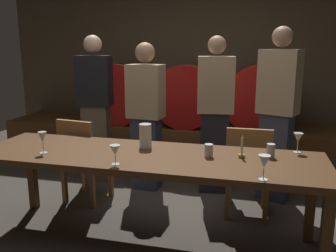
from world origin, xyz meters
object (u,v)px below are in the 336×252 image
(cup_left, at_px, (209,151))
(guest_center_right, at_px, (215,115))
(dining_table, at_px, (146,162))
(wine_glass_far_right, at_px, (298,138))
(wine_glass_left, at_px, (43,138))
(wine_barrel_right, at_px, (258,97))
(wine_glass_center, at_px, (115,151))
(guest_far_right, at_px, (277,114))
(wine_barrel_left, at_px, (125,93))
(chair_right, at_px, (248,168))
(chair_left, at_px, (82,157))
(pitcher, at_px, (145,136))
(candle_center, at_px, (242,151))
(wine_glass_right, at_px, (264,162))
(wine_barrel_center, at_px, (189,95))
(guest_center_left, at_px, (146,116))
(guest_far_left, at_px, (96,108))
(cup_right, at_px, (271,151))

(cup_left, bearing_deg, guest_center_right, 94.54)
(dining_table, height_order, wine_glass_far_right, wine_glass_far_right)
(cup_left, bearing_deg, wine_glass_left, -170.36)
(wine_barrel_right, relative_size, wine_glass_center, 5.87)
(guest_far_right, height_order, wine_glass_far_right, guest_far_right)
(wine_barrel_left, xyz_separation_m, chair_right, (1.80, -1.59, -0.44))
(wine_barrel_left, xyz_separation_m, chair_left, (0.16, -1.65, -0.44))
(cup_left, bearing_deg, guest_far_right, 63.65)
(wine_glass_left, bearing_deg, chair_right, 27.47)
(pitcher, bearing_deg, cup_left, -13.96)
(candle_center, xyz_separation_m, wine_glass_right, (0.15, -0.44, 0.07))
(wine_barrel_center, relative_size, guest_far_right, 0.48)
(dining_table, xyz_separation_m, wine_glass_center, (-0.14, -0.29, 0.17))
(guest_center_left, height_order, guest_center_right, guest_center_right)
(pitcher, bearing_deg, wine_glass_center, -98.86)
(guest_far_left, height_order, wine_glass_far_right, guest_far_left)
(dining_table, relative_size, wine_glass_center, 19.03)
(guest_center_left, distance_m, guest_far_right, 1.38)
(wine_glass_right, bearing_deg, wine_glass_far_right, 68.48)
(dining_table, height_order, pitcher, pitcher)
(cup_left, bearing_deg, pitcher, 166.04)
(guest_far_right, relative_size, wine_glass_left, 10.27)
(wine_barrel_left, relative_size, guest_far_right, 0.48)
(guest_far_left, height_order, cup_left, guest_far_left)
(chair_left, distance_m, pitcher, 0.97)
(wine_barrel_left, bearing_deg, wine_glass_right, -53.53)
(wine_glass_far_right, bearing_deg, guest_center_right, 130.94)
(chair_right, relative_size, candle_center, 4.80)
(wine_barrel_left, height_order, guest_far_left, guest_far_left)
(wine_glass_left, height_order, wine_glass_center, wine_glass_left)
(chair_left, relative_size, pitcher, 4.42)
(chair_left, bearing_deg, dining_table, 154.42)
(guest_far_right, xyz_separation_m, wine_glass_right, (-0.14, -1.49, -0.04))
(dining_table, height_order, guest_far_left, guest_far_left)
(guest_center_right, height_order, wine_glass_right, guest_center_right)
(wine_barrel_right, relative_size, guest_center_left, 0.52)
(dining_table, height_order, guest_center_left, guest_center_left)
(wine_glass_center, distance_m, cup_right, 1.17)
(pitcher, height_order, cup_right, pitcher)
(wine_glass_far_right, xyz_separation_m, cup_right, (-0.21, -0.19, -0.07))
(chair_right, relative_size, pitcher, 4.42)
(wine_glass_left, xyz_separation_m, wine_glass_center, (0.66, -0.12, -0.02))
(chair_right, xyz_separation_m, guest_far_left, (-1.78, 0.57, 0.39))
(chair_left, xyz_separation_m, cup_left, (1.35, -0.54, 0.32))
(dining_table, relative_size, cup_right, 25.70)
(dining_table, relative_size, wine_glass_left, 15.84)
(dining_table, bearing_deg, chair_right, 40.03)
(wine_barrel_center, xyz_separation_m, guest_far_right, (1.11, -1.09, -0.02))
(wine_glass_center, bearing_deg, guest_far_right, 50.95)
(guest_far_right, distance_m, wine_glass_center, 1.85)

